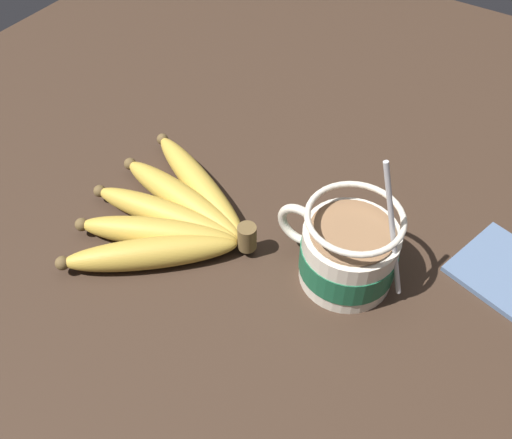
# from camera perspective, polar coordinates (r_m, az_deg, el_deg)

# --- Properties ---
(table) EXTENTS (1.31, 1.31, 0.03)m
(table) POSITION_cam_1_polar(r_m,az_deg,el_deg) (0.60, 5.14, -6.60)
(table) COLOR #332319
(table) RESTS_ON ground
(coffee_mug) EXTENTS (0.14, 0.10, 0.16)m
(coffee_mug) POSITION_cam_1_polar(r_m,az_deg,el_deg) (0.57, 9.14, -3.25)
(coffee_mug) COLOR beige
(coffee_mug) RESTS_ON table
(banana_bunch) EXTENTS (0.20, 0.23, 0.04)m
(banana_bunch) POSITION_cam_1_polar(r_m,az_deg,el_deg) (0.63, -8.41, 0.36)
(banana_bunch) COLOR brown
(banana_bunch) RESTS_ON table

